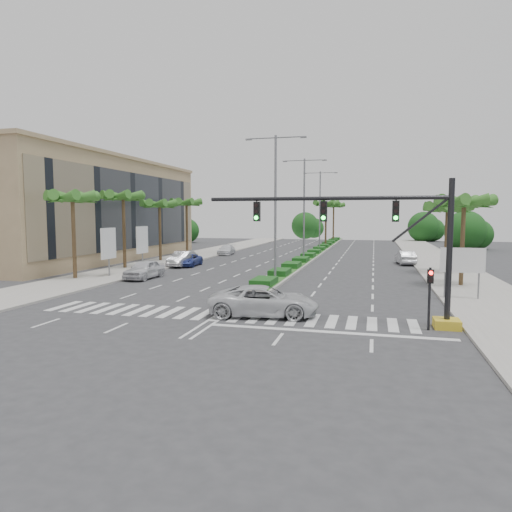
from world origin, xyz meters
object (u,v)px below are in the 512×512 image
(car_parked_a, at_px, (144,269))
(car_parked_c, at_px, (188,260))
(car_parked_b, at_px, (182,259))
(car_crossing, at_px, (264,301))
(car_parked_d, at_px, (226,250))
(car_right, at_px, (405,258))

(car_parked_a, relative_size, car_parked_c, 1.03)
(car_parked_b, xyz_separation_m, car_parked_c, (0.48, 0.37, -0.16))
(car_parked_b, bearing_deg, car_parked_c, 37.33)
(car_parked_b, xyz_separation_m, car_crossing, (14.08, -21.23, 0.01))
(car_parked_c, relative_size, car_crossing, 0.78)
(car_parked_a, bearing_deg, car_crossing, -39.47)
(car_parked_a, distance_m, car_parked_b, 9.67)
(car_parked_a, distance_m, car_parked_d, 24.71)
(car_parked_b, bearing_deg, car_crossing, -56.75)
(car_parked_d, bearing_deg, car_parked_b, -95.12)
(car_parked_b, height_order, car_crossing, car_crossing)
(car_parked_c, height_order, car_parked_d, car_parked_d)
(car_parked_b, distance_m, car_right, 24.57)
(car_parked_d, bearing_deg, car_right, -21.99)
(car_parked_c, xyz_separation_m, car_right, (22.75, 7.64, 0.11))
(car_parked_c, xyz_separation_m, car_parked_d, (-0.48, 14.69, 0.02))
(car_parked_a, relative_size, car_parked_d, 1.04)
(car_parked_a, distance_m, car_parked_c, 10.01)
(car_parked_d, relative_size, car_crossing, 0.78)
(car_parked_c, height_order, car_crossing, car_crossing)
(car_parked_c, bearing_deg, car_parked_d, 87.75)
(car_parked_a, xyz_separation_m, car_right, (22.52, 17.65, -0.06))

